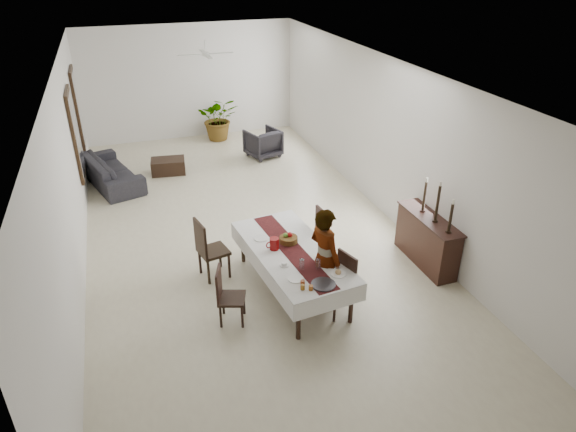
{
  "coord_description": "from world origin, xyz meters",
  "views": [
    {
      "loc": [
        -2.03,
        -8.8,
        5.07
      ],
      "look_at": [
        0.39,
        -1.61,
        1.05
      ],
      "focal_mm": 32.0,
      "sensor_mm": 36.0,
      "label": 1
    }
  ],
  "objects": [
    {
      "name": "fan_blade_w",
      "position": [
        -0.35,
        3.0,
        2.9
      ],
      "size": [
        0.55,
        0.1,
        0.01
      ],
      "primitive_type": "cube",
      "color": "white",
      "rests_on": "fan_hub"
    },
    {
      "name": "candlestick_mid_candle",
      "position": [
        2.78,
        -2.34,
        1.61
      ],
      "size": [
        0.04,
        0.04,
        0.08
      ],
      "primitive_type": "cylinder",
      "color": "beige",
      "rests_on": "candlestick_mid_shaft"
    },
    {
      "name": "teacup_left",
      "position": [
        0.0,
        -2.59,
        0.79
      ],
      "size": [
        0.09,
        0.09,
        0.06
      ],
      "primitive_type": "cylinder",
      "color": "white",
      "rests_on": "saucer_left"
    },
    {
      "name": "chair_left_near_seat",
      "position": [
        -0.86,
        -2.69,
        0.41
      ],
      "size": [
        0.5,
        0.5,
        0.04
      ],
      "primitive_type": "cube",
      "rotation": [
        0.0,
        0.0,
        -1.9
      ],
      "color": "black",
      "rests_on": "chair_left_near_leg_fl"
    },
    {
      "name": "candlestick_far_shaft",
      "position": [
        2.78,
        -1.95,
        1.2
      ],
      "size": [
        0.05,
        0.05,
        0.54
      ],
      "primitive_type": "cylinder",
      "color": "black",
      "rests_on": "candlestick_far_base"
    },
    {
      "name": "dining_table_top",
      "position": [
        0.26,
        -2.21,
        0.72
      ],
      "size": [
        1.25,
        2.48,
        0.05
      ],
      "primitive_type": "cube",
      "rotation": [
        0.0,
        0.0,
        0.11
      ],
      "color": "black",
      "rests_on": "table_leg_fl"
    },
    {
      "name": "fruit_green",
      "position": [
        0.24,
        -1.94,
        0.88
      ],
      "size": [
        0.08,
        0.08,
        0.08
      ],
      "primitive_type": "sphere",
      "color": "#558728",
      "rests_on": "fruit_basket"
    },
    {
      "name": "floor",
      "position": [
        0.0,
        0.0,
        0.0
      ],
      "size": [
        6.0,
        12.0,
        0.0
      ],
      "primitive_type": "cube",
      "color": "beige",
      "rests_on": "ground"
    },
    {
      "name": "candlestick_near_shaft",
      "position": [
        2.78,
        -2.74,
        1.18
      ],
      "size": [
        0.05,
        0.05,
        0.49
      ],
      "primitive_type": "cylinder",
      "color": "black",
      "rests_on": "candlestick_near_base"
    },
    {
      "name": "chair_left_near_leg_fr",
      "position": [
        -1.06,
        -2.79,
        0.19
      ],
      "size": [
        0.05,
        0.05,
        0.39
      ],
      "primitive_type": "cylinder",
      "rotation": [
        0.0,
        0.0,
        -0.33
      ],
      "color": "black",
      "rests_on": "floor"
    },
    {
      "name": "chair_left_far_seat",
      "position": [
        -0.87,
        -1.41,
        0.48
      ],
      "size": [
        0.55,
        0.55,
        0.05
      ],
      "primitive_type": "cube",
      "rotation": [
        0.0,
        0.0,
        -1.36
      ],
      "color": "black",
      "rests_on": "chair_left_far_leg_fl"
    },
    {
      "name": "mirror_glass_near",
      "position": [
        -2.92,
        2.2,
        1.6
      ],
      "size": [
        0.01,
        0.9,
        1.7
      ],
      "primitive_type": "cube",
      "color": "white",
      "rests_on": "mirror_frame_near"
    },
    {
      "name": "wine_glass_mid",
      "position": [
        0.22,
        -2.77,
        0.84
      ],
      "size": [
        0.07,
        0.07,
        0.17
      ],
      "primitive_type": "cylinder",
      "color": "silver",
      "rests_on": "tablecloth_top"
    },
    {
      "name": "tablecloth_top",
      "position": [
        0.26,
        -2.21,
        0.75
      ],
      "size": [
        1.44,
        2.68,
        0.01
      ],
      "primitive_type": "cube",
      "rotation": [
        0.0,
        0.0,
        0.11
      ],
      "color": "silver",
      "rests_on": "dining_table_top"
    },
    {
      "name": "chair_right_near_leg_bl",
      "position": [
        0.59,
        -3.2,
        0.21
      ],
      "size": [
        0.05,
        0.05,
        0.41
      ],
      "primitive_type": "cylinder",
      "rotation": [
        0.0,
        0.0,
        0.3
      ],
      "color": "black",
      "rests_on": "floor"
    },
    {
      "name": "fruit_red",
      "position": [
        0.31,
        -1.94,
        0.88
      ],
      "size": [
        0.09,
        0.09,
        0.09
      ],
      "primitive_type": "sphere",
      "color": "#A91010",
      "rests_on": "fruit_basket"
    },
    {
      "name": "chair_left_near_back",
      "position": [
        -1.02,
        -2.63,
        0.67
      ],
      "size": [
        0.16,
        0.38,
        0.5
      ],
      "primitive_type": "cube",
      "rotation": [
        0.0,
        0.0,
        -1.9
      ],
      "color": "black",
      "rests_on": "chair_left_near_seat"
    },
    {
      "name": "fan_rod",
      "position": [
        0.0,
        3.0,
        3.1
      ],
      "size": [
        0.04,
        0.04,
        0.2
      ],
      "primitive_type": "cylinder",
      "color": "white",
      "rests_on": "ceiling"
    },
    {
      "name": "plate_near_right",
      "position": [
        0.68,
        -3.07,
        0.76
      ],
      "size": [
        0.24,
        0.24,
        0.01
      ],
      "primitive_type": "cylinder",
      "color": "white",
      "rests_on": "tablecloth_top"
    },
    {
      "name": "sofa",
      "position": [
        -2.43,
        3.18,
        0.33
      ],
      "size": [
        1.51,
        2.43,
        0.66
      ],
      "primitive_type": "imported",
      "rotation": [
        0.0,
        0.0,
        1.87
      ],
      "color": "#2A282D",
      "rests_on": "floor"
    },
    {
      "name": "chair_left_near_leg_br",
      "position": [
        -0.76,
        -2.89,
        0.19
      ],
      "size": [
        0.05,
        0.05,
        0.39
      ],
      "primitive_type": "cylinder",
      "rotation": [
        0.0,
        0.0,
        -0.33
      ],
      "color": "black",
      "rests_on": "floor"
    },
    {
      "name": "chair_left_far_leg_bl",
      "position": [
        -0.73,
        -1.18,
        0.23
      ],
      "size": [
        0.05,
        0.05,
        0.46
      ],
      "primitive_type": "cylinder",
      "rotation": [
        0.0,
        0.0,
        0.21
      ],
      "color": "black",
      "rests_on": "floor"
    },
    {
      "name": "fan_hub",
      "position": [
        0.0,
        3.0,
        2.9
      ],
      "size": [
        0.16,
        0.16,
        0.08
      ],
      "primitive_type": "cylinder",
      "color": "white",
      "rests_on": "fan_rod"
    },
    {
      "name": "chair_right_near_leg_fl",
      "position": [
        0.92,
        -3.1,
        0.21
      ],
      "size": [
        0.05,
        0.05,
        0.41
      ],
      "primitive_type": "cylinder",
      "rotation": [
        0.0,
        0.0,
        0.3
      ],
      "color": "black",
      "rests_on": "floor"
    },
    {
      "name": "candlestick_mid_shaft",
      "position": [
        2.78,
        -2.34,
        1.25
      ],
      "size": [
        0.05,
        0.05,
        0.63
      ],
      "primitive_type": "cylinder",
      "color": "black",
      "rests_on": "candlestick_mid_base"
    },
    {
      "name": "chair_right_far_leg_bl",
      "position": [
        0.63,
        -1.85,
        0.22
      ],
      "size": [
        0.05,
        0.05,
        0.45
      ],
      "primitive_type": "cylinder",
      "rotation": [
        0.0,
        0.0,
        0.08
      ],
      "color": "black",
      "rests_on": "floor"
    },
    {
      "name": "serving_tray",
      "position": [
        0.37,
        -3.25,
        0.77
      ],
      "size": [
        0.36,
        0.36,
        0.02
      ],
      "primitive_type": "cylinder",
      "color": "#3D3E42",
      "rests_on": "tablecloth_top"
    },
    {
      "name": "chair_left_near_leg_fl",
      "position": [
        -0.96,
        -2.48,
        0.19
      ],
      "size": [
        0.05,
        0.05,
        0.39
      ],
      "primitive_type": "cylinder",
      "rotation": [
        0.0,
        0.0,
        -0.33
      ],
      "color": "black",
      "rests_on": "floor"
    },
    {
      "name": "candlestick_far_base",
      "position": [
        2.78,
        -1.95,
        0.92
      ],
      "size": [
        0.1,
        0.1,
        0.03
      ],
      "primitive_type": "cylinder",
      "color": "black",
      "rests_on": "sideboard_top"
    },
    {
      "name": "fan_blade_n",
      "position": [
        0.0,
        3.35,
        2.9
      ],
      "size": [
        0.1,
        0.55,
        0.01
      ],
      "primitive_type": "cube",
      "color": "white",
      "rests_on": "fan_hub"
    },
    {
      "name": "saucer_left",
      "position": [
        0.0,
        -2.59,
        0.76
      ],
      "size": [
        0.15,
        0.15,
        0.01
      ],
      "primitive_type": "cylinder",
      "color": "white",
      "rests_on": "tablecloth_top"
    },
    {
      "name": "table_leg_fr",
      "position": [
        0.82,
        -3.29,
        0.35
      ],
      "size": [
        0.08,
        0.08,
        0.7
      ],
      "primitive_type": "cylinder",
      "rotation": [
        0.0,
        0.0,
        0.11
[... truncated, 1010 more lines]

